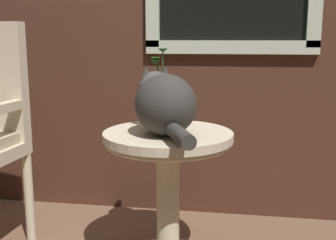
% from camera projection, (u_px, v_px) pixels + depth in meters
% --- Properties ---
extents(wicker_side_table, '(0.54, 0.54, 0.60)m').
position_uv_depth(wicker_side_table, '(168.00, 172.00, 1.79)').
color(wicker_side_table, beige).
rests_on(wicker_side_table, ground_plane).
extents(cat, '(0.34, 0.57, 0.26)m').
position_uv_depth(cat, '(164.00, 102.00, 1.70)').
color(cat, '#33302D').
rests_on(cat, wicker_side_table).
extents(pewter_vase_with_ivy, '(0.13, 0.13, 0.34)m').
position_uv_depth(pewter_vase_with_ivy, '(162.00, 104.00, 1.86)').
color(pewter_vase_with_ivy, gray).
rests_on(pewter_vase_with_ivy, wicker_side_table).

